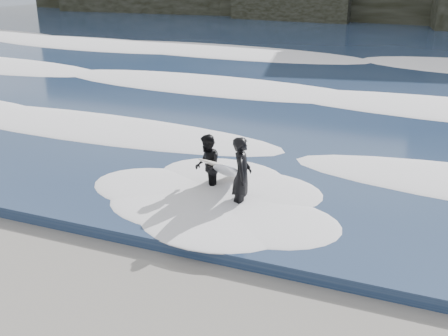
{
  "coord_description": "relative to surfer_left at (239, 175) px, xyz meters",
  "views": [
    {
      "loc": [
        5.18,
        -6.42,
        6.29
      ],
      "look_at": [
        0.21,
        5.85,
        1.0
      ],
      "focal_mm": 45.0,
      "sensor_mm": 36.0,
      "label": 1
    }
  ],
  "objects": [
    {
      "name": "sea",
      "position": [
        -0.73,
        23.43,
        -0.85
      ],
      "size": [
        90.0,
        52.0,
        0.3
      ],
      "primitive_type": "cube",
      "color": "navy",
      "rests_on": "ground"
    },
    {
      "name": "foam_mid",
      "position": [
        -0.73,
        10.43,
        -0.58
      ],
      "size": [
        60.0,
        4.0,
        0.24
      ],
      "primitive_type": "ellipsoid",
      "color": "white",
      "rests_on": "sea"
    },
    {
      "name": "foam_near",
      "position": [
        -0.73,
        3.43,
        -0.6
      ],
      "size": [
        60.0,
        3.2,
        0.2
      ],
      "primitive_type": "ellipsoid",
      "color": "white",
      "rests_on": "sea"
    },
    {
      "name": "surfer_right",
      "position": [
        -1.04,
        0.57,
        -0.14
      ],
      "size": [
        1.35,
        2.18,
        1.71
      ],
      "color": "black",
      "rests_on": "ground"
    },
    {
      "name": "surfer_left",
      "position": [
        0.0,
        0.0,
        0.0
      ],
      "size": [
        1.23,
        2.13,
        1.99
      ],
      "color": "black",
      "rests_on": "ground"
    },
    {
      "name": "foam_far",
      "position": [
        -0.73,
        19.43,
        -0.55
      ],
      "size": [
        60.0,
        4.8,
        0.3
      ],
      "primitive_type": "ellipsoid",
      "color": "white",
      "rests_on": "sea"
    }
  ]
}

